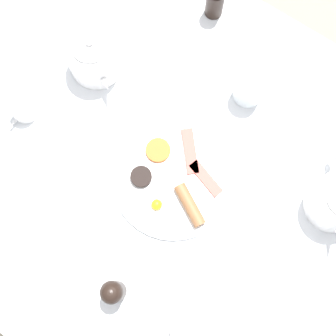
{
  "coord_description": "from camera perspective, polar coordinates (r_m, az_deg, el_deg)",
  "views": [
    {
      "loc": [
        0.2,
        0.14,
        1.81
      ],
      "look_at": [
        0.0,
        0.0,
        0.77
      ],
      "focal_mm": 50.0,
      "sensor_mm": 36.0,
      "label": 1
    }
  ],
  "objects": [
    {
      "name": "table",
      "position": [
        1.15,
        0.0,
        -0.98
      ],
      "size": [
        1.0,
        1.2,
        0.75
      ],
      "color": "silver",
      "rests_on": "ground_plane"
    },
    {
      "name": "breakfast_plate",
      "position": [
        1.07,
        0.64,
        -1.46
      ],
      "size": [
        0.28,
        0.28,
        0.04
      ],
      "color": "white",
      "rests_on": "table"
    },
    {
      "name": "teacup_with_saucer_left",
      "position": [
        1.04,
        2.53,
        -19.68
      ],
      "size": [
        0.14,
        0.14,
        0.06
      ],
      "color": "white",
      "rests_on": "table"
    },
    {
      "name": "fork_by_plate",
      "position": [
        1.1,
        16.68,
        -16.9
      ],
      "size": [
        0.19,
        0.04,
        0.0
      ],
      "rotation": [
        0.0,
        0.0,
        4.83
      ],
      "color": "silver",
      "rests_on": "table"
    },
    {
      "name": "water_glass_short",
      "position": [
        1.12,
        10.02,
        9.76
      ],
      "size": [
        0.07,
        0.07,
        0.1
      ],
      "color": "white",
      "rests_on": "table"
    },
    {
      "name": "salt_grinder",
      "position": [
        1.0,
        -6.68,
        -14.78
      ],
      "size": [
        0.05,
        0.05,
        0.12
      ],
      "color": "black",
      "rests_on": "table"
    },
    {
      "name": "napkin_folded",
      "position": [
        1.09,
        -12.86,
        -9.12
      ],
      "size": [
        0.18,
        0.19,
        0.01
      ],
      "rotation": [
        0.0,
        0.0,
        1.91
      ],
      "color": "white",
      "rests_on": "table"
    },
    {
      "name": "ground_plane",
      "position": [
        1.83,
        0.0,
        -5.59
      ],
      "size": [
        8.0,
        8.0,
        0.0
      ],
      "primitive_type": "plane",
      "color": "gray"
    },
    {
      "name": "creamer_jug",
      "position": [
        1.16,
        -17.33,
        7.07
      ],
      "size": [
        0.09,
        0.07,
        0.05
      ],
      "color": "white",
      "rests_on": "table"
    },
    {
      "name": "teapot_near",
      "position": [
        1.14,
        -9.07,
        13.43
      ],
      "size": [
        0.13,
        0.19,
        0.13
      ],
      "rotation": [
        0.0,
        0.0,
        0.99
      ],
      "color": "white",
      "rests_on": "table"
    }
  ]
}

